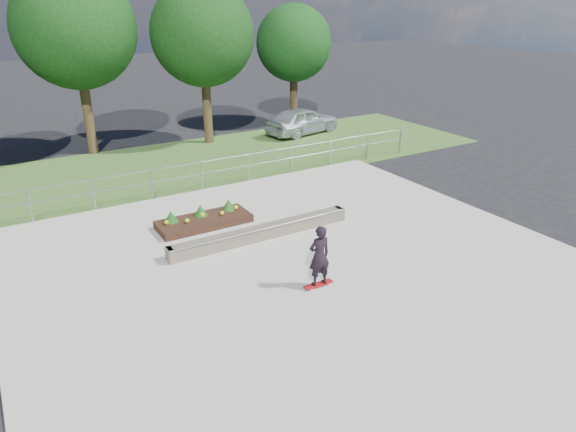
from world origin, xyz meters
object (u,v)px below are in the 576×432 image
object	(u,v)px
skateboarder	(319,256)
parked_car	(302,121)
grind_ledge	(262,232)
planter_bed	(203,219)

from	to	relation	value
skateboarder	parked_car	xyz separation A→B (m)	(8.29, 13.80, -0.21)
grind_ledge	planter_bed	world-z (taller)	planter_bed
planter_bed	parked_car	bearing A→B (deg)	42.88
planter_bed	parked_car	xyz separation A→B (m)	(9.31, 8.65, 0.48)
skateboarder	parked_car	bearing A→B (deg)	58.99
planter_bed	skateboarder	distance (m)	5.29
grind_ledge	skateboarder	distance (m)	3.32
skateboarder	parked_car	distance (m)	16.10
planter_bed	parked_car	size ratio (longest dim) A/B	0.70
grind_ledge	skateboarder	xyz separation A→B (m)	(-0.12, -3.25, 0.68)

